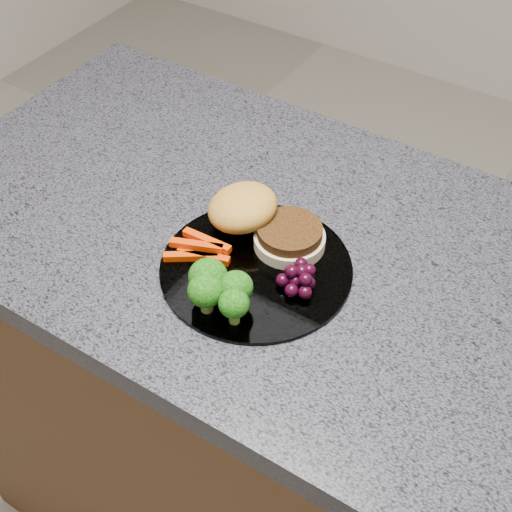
# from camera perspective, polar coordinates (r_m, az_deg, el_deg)

# --- Properties ---
(island_cabinet) EXTENTS (1.20, 0.60, 0.86)m
(island_cabinet) POSITION_cam_1_polar(r_m,az_deg,el_deg) (1.36, 3.04, -13.69)
(island_cabinet) COLOR #532F1C
(island_cabinet) RESTS_ON ground
(countertop) EXTENTS (1.20, 0.60, 0.04)m
(countertop) POSITION_cam_1_polar(r_m,az_deg,el_deg) (1.00, 4.01, -0.29)
(countertop) COLOR #51505B
(countertop) RESTS_ON island_cabinet
(plate) EXTENTS (0.26, 0.26, 0.01)m
(plate) POSITION_cam_1_polar(r_m,az_deg,el_deg) (0.96, -0.00, -0.97)
(plate) COLOR white
(plate) RESTS_ON countertop
(burger) EXTENTS (0.19, 0.12, 0.05)m
(burger) POSITION_cam_1_polar(r_m,az_deg,el_deg) (0.99, 0.24, 2.89)
(burger) COLOR beige
(burger) RESTS_ON plate
(carrot_sticks) EXTENTS (0.09, 0.07, 0.02)m
(carrot_sticks) POSITION_cam_1_polar(r_m,az_deg,el_deg) (0.97, -4.49, 0.55)
(carrot_sticks) COLOR red
(carrot_sticks) RESTS_ON plate
(broccoli) EXTENTS (0.10, 0.07, 0.06)m
(broccoli) POSITION_cam_1_polar(r_m,az_deg,el_deg) (0.89, -3.06, -2.54)
(broccoli) COLOR olive
(broccoli) RESTS_ON plate
(grape_bunch) EXTENTS (0.05, 0.06, 0.03)m
(grape_bunch) POSITION_cam_1_polar(r_m,az_deg,el_deg) (0.93, 3.47, -1.73)
(grape_bunch) COLOR black
(grape_bunch) RESTS_ON plate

